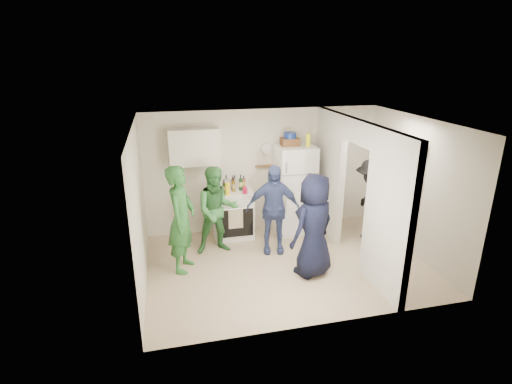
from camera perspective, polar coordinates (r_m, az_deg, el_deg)
floor at (r=7.20m, az=4.36°, el=-10.20°), size 4.80×4.80×0.00m
wall_back at (r=8.22m, az=1.03°, el=3.15°), size 4.80×0.00×4.80m
wall_front at (r=5.21m, az=10.34°, el=-7.05°), size 4.80×0.00×4.80m
wall_left at (r=6.39m, az=-16.35°, el=-2.47°), size 0.00×3.40×3.40m
wall_right at (r=7.72m, az=21.84°, el=0.66°), size 0.00×3.40×3.40m
ceiling at (r=6.35m, az=4.93°, el=9.85°), size 4.80×4.80×0.00m
partition_pier_back at (r=8.06m, az=10.39°, el=2.49°), size 0.12×1.20×2.50m
partition_pier_front at (r=6.23m, az=18.37°, el=-3.28°), size 0.12×1.20×2.50m
partition_header at (r=6.85m, az=14.57°, el=8.29°), size 0.12×1.00×0.40m
stove at (r=8.03m, az=-3.39°, el=-3.11°), size 0.80×0.67×0.96m
upper_cabinet at (r=7.68m, az=-8.85°, el=6.39°), size 0.95×0.34×0.70m
fridge at (r=8.15m, az=5.45°, el=0.37°), size 0.74×0.72×1.81m
wicker_basket at (r=7.91m, az=4.87°, el=7.16°), size 0.35×0.25×0.15m
blue_bowl at (r=7.88m, az=4.90°, el=8.08°), size 0.24×0.24×0.11m
yellow_cup_stack_top at (r=7.86m, az=7.45°, el=7.37°), size 0.09×0.09×0.25m
wall_clock at (r=8.10m, az=1.42°, el=6.19°), size 0.22×0.02×0.22m
spice_shelf at (r=8.15m, az=1.12°, el=3.73°), size 0.35×0.08×0.03m
nook_window at (r=7.76m, az=21.26°, el=3.90°), size 0.03×0.70×0.80m
nook_window_frame at (r=7.75m, az=21.17°, el=3.90°), size 0.04×0.76×0.86m
nook_valance at (r=7.66m, az=21.33°, el=6.41°), size 0.04×0.82×0.18m
yellow_cup_stack_stove at (r=7.60m, az=-4.08°, el=0.42°), size 0.09×0.09×0.25m
red_cup at (r=7.70m, az=-1.59°, el=0.20°), size 0.09×0.09×0.12m
person_green_left at (r=6.75m, az=-10.60°, el=-3.84°), size 0.65×0.79×1.84m
person_green_center at (r=7.30m, az=-5.58°, el=-2.65°), size 0.82×0.65×1.64m
person_denim at (r=7.28m, az=2.44°, el=-2.48°), size 1.04×0.58×1.67m
person_navy at (r=6.58m, az=8.26°, el=-4.78°), size 1.01×0.89×1.75m
person_nook at (r=8.01m, az=15.91°, el=-1.25°), size 0.92×1.21×1.65m
bottle_a at (r=7.89m, az=-5.52°, el=1.32°), size 0.07×0.07×0.31m
bottle_b at (r=7.71m, az=-4.60°, el=0.75°), size 0.07×0.07×0.27m
bottle_c at (r=7.95m, az=-4.28°, el=1.43°), size 0.07×0.07×0.29m
bottle_d at (r=7.78m, az=-3.21°, el=1.08°), size 0.07×0.07×0.29m
bottle_e at (r=7.99m, az=-3.04°, el=1.50°), size 0.07×0.07×0.28m
bottle_f at (r=7.86m, az=-2.19°, el=1.37°), size 0.07×0.07×0.32m
bottle_g at (r=8.01m, az=-1.76°, el=1.45°), size 0.08×0.08×0.25m
bottle_h at (r=7.65m, az=-5.66°, el=0.80°), size 0.08×0.08×0.32m
bottle_i at (r=7.91m, az=-3.35°, el=1.37°), size 0.06×0.06×0.30m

